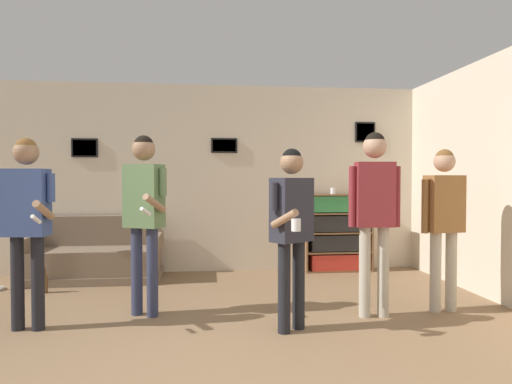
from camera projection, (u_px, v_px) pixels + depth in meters
wall_back at (202, 178)px, 6.62m from camera, size 8.75×0.08×2.70m
wall_right at (494, 178)px, 4.99m from camera, size 0.06×6.31×2.70m
couch at (95, 258)px, 6.07m from camera, size 1.73×0.80×0.83m
bookshelf at (337, 233)px, 6.63m from camera, size 0.99×0.30×1.12m
person_player_foreground_left at (27, 212)px, 4.00m from camera, size 0.50×0.49×1.70m
person_player_foreground_center at (144, 204)px, 4.43m from camera, size 0.45×0.60×1.76m
person_watcher_holding_cup at (292, 220)px, 3.98m from camera, size 0.42×0.56×1.60m
person_spectator_near_bookshelf at (374, 202)px, 4.39m from camera, size 0.50×0.23×1.79m
person_spectator_far_right at (444, 213)px, 4.58m from camera, size 0.50×0.24×1.64m
bottle_on_floor at (45, 283)px, 5.35m from camera, size 0.07×0.07×0.30m
drinking_cup at (333, 191)px, 6.61m from camera, size 0.08×0.08×0.09m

